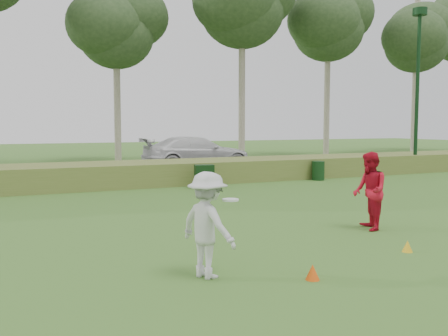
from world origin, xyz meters
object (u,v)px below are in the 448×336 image
player_red (370,191)px  player_white (208,225)px  cone_orange (313,272)px  utility_cabinet (204,177)px  trash_bin (318,171)px  cone_yellow (407,246)px  lamp_post (418,61)px  car_right (197,153)px

player_red → player_white: bearing=-46.6°
player_white → cone_orange: size_ratio=6.83×
utility_cabinet → trash_bin: (5.61, 0.46, -0.03)m
player_red → cone_yellow: size_ratio=8.14×
player_white → utility_cabinet: (4.28, 10.32, -0.40)m
cone_orange → trash_bin: 14.36m
lamp_post → utility_cabinet: (-12.15, -1.26, -5.14)m
player_white → trash_bin: (9.89, 10.77, -0.43)m
cone_yellow → utility_cabinet: 10.50m
player_white → lamp_post: bearing=-76.2°
player_white → player_red: (4.81, 1.73, 0.06)m
lamp_post → cone_yellow: lamp_post is taller
lamp_post → trash_bin: lamp_post is taller
lamp_post → player_white: size_ratio=4.83×
player_white → car_right: car_right is taller
lamp_post → player_red: (-11.62, -9.85, -4.69)m
player_white → cone_orange: 1.81m
cone_orange → car_right: bearing=73.3°
player_red → trash_bin: 10.39m
lamp_post → trash_bin: size_ratio=9.83×
player_white → cone_yellow: 4.15m
trash_bin → car_right: (-2.92, 6.87, 0.50)m
cone_orange → trash_bin: (8.46, 11.60, 0.29)m
player_red → utility_cabinet: (-0.52, 8.59, -0.46)m
cone_yellow → trash_bin: size_ratio=0.27×
player_white → car_right: 18.97m
cone_yellow → trash_bin: 12.40m
utility_cabinet → cone_yellow: bearing=-79.4°
cone_yellow → utility_cabinet: size_ratio=0.25×
cone_orange → car_right: size_ratio=0.04×
lamp_post → player_red: lamp_post is taller
car_right → player_white: bearing=161.8°
player_white → trash_bin: size_ratio=2.03×
player_red → car_right: 16.06m
cone_yellow → car_right: size_ratio=0.04×
cone_orange → utility_cabinet: 11.51m
cone_yellow → lamp_post: bearing=43.6°
player_white → player_red: size_ratio=0.93×
player_white → car_right: (6.97, 17.64, 0.07)m
cone_orange → utility_cabinet: (2.85, 11.15, 0.33)m
player_white → car_right: size_ratio=0.29×
lamp_post → cone_yellow: 17.90m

